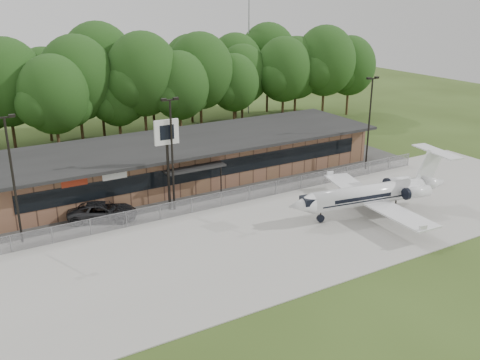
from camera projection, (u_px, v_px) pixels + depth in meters
ground at (337, 275)px, 37.21m from camera, size 160.00×160.00×0.00m
apron at (273, 233)px, 43.70m from camera, size 64.00×18.00×0.08m
parking_lot at (209, 190)px, 53.04m from camera, size 50.00×9.00×0.06m
terminal at (189, 158)px, 55.93m from camera, size 41.00×11.65×4.30m
fence at (231, 197)px, 49.14m from camera, size 46.00×0.04×1.52m
treeline at (127, 83)px, 68.82m from camera, size 72.00×12.00×15.00m
radio_mast at (249, 34)px, 82.55m from camera, size 0.20×0.20×25.00m
light_pole_left at (12, 171)px, 40.00m from camera, size 1.55×0.30×10.23m
light_pole_mid at (172, 147)px, 46.23m from camera, size 1.55×0.30×10.23m
light_pole_right at (370, 117)px, 57.23m from camera, size 1.55×0.30×10.23m
business_jet at (374, 194)px, 46.68m from camera, size 15.90×14.24×5.35m
suv at (103, 212)px, 45.88m from camera, size 6.38×4.89×1.61m
pole_sign at (167, 142)px, 46.18m from camera, size 2.19×0.31×8.35m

